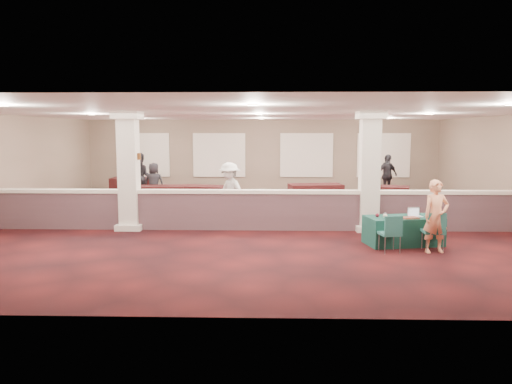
{
  "coord_description": "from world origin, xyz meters",
  "views": [
    {
      "loc": [
        0.34,
        -14.9,
        2.66
      ],
      "look_at": [
        -0.03,
        -2.0,
        1.1
      ],
      "focal_mm": 35.0,
      "sensor_mm": 36.0,
      "label": 1
    }
  ],
  "objects_px": {
    "far_table_back_left": "(134,186)",
    "attendee_c": "(387,175)",
    "far_table_back_right": "(384,196)",
    "attendee_a": "(141,177)",
    "near_table": "(403,231)",
    "conf_chair_side": "(391,231)",
    "far_table_back_center": "(315,195)",
    "far_table_front_center": "(206,196)",
    "woman": "(436,216)",
    "far_table_front_right": "(433,207)",
    "attendee_d": "(154,183)",
    "conf_chair_main": "(434,228)",
    "far_table_front_left": "(160,195)",
    "attendee_b": "(230,191)"
  },
  "relations": [
    {
      "from": "conf_chair_main",
      "to": "conf_chair_side",
      "type": "relative_size",
      "value": 1.06
    },
    {
      "from": "far_table_front_left",
      "to": "far_table_back_right",
      "type": "height_order",
      "value": "far_table_front_left"
    },
    {
      "from": "conf_chair_main",
      "to": "attendee_d",
      "type": "relative_size",
      "value": 0.58
    },
    {
      "from": "far_table_back_left",
      "to": "attendee_a",
      "type": "relative_size",
      "value": 0.98
    },
    {
      "from": "far_table_front_right",
      "to": "attendee_a",
      "type": "bearing_deg",
      "value": 159.57
    },
    {
      "from": "far_table_front_center",
      "to": "attendee_d",
      "type": "bearing_deg",
      "value": 165.96
    },
    {
      "from": "near_table",
      "to": "attendee_c",
      "type": "xyz_separation_m",
      "value": [
        1.73,
        9.18,
        0.53
      ]
    },
    {
      "from": "far_table_back_right",
      "to": "attendee_a",
      "type": "relative_size",
      "value": 0.94
    },
    {
      "from": "conf_chair_side",
      "to": "attendee_a",
      "type": "distance_m",
      "value": 11.07
    },
    {
      "from": "far_table_back_center",
      "to": "far_table_back_right",
      "type": "distance_m",
      "value": 2.48
    },
    {
      "from": "far_table_front_center",
      "to": "far_table_front_left",
      "type": "bearing_deg",
      "value": 180.0
    },
    {
      "from": "conf_chair_side",
      "to": "far_table_back_left",
      "type": "xyz_separation_m",
      "value": [
        -8.43,
        9.87,
        -0.13
      ]
    },
    {
      "from": "far_table_front_right",
      "to": "attendee_c",
      "type": "xyz_separation_m",
      "value": [
        -0.1,
        5.7,
        0.49
      ]
    },
    {
      "from": "far_table_front_left",
      "to": "far_table_back_right",
      "type": "distance_m",
      "value": 8.14
    },
    {
      "from": "near_table",
      "to": "attendee_d",
      "type": "distance_m",
      "value": 10.05
    },
    {
      "from": "conf_chair_side",
      "to": "far_table_back_center",
      "type": "bearing_deg",
      "value": 88.26
    },
    {
      "from": "far_table_front_left",
      "to": "far_table_back_left",
      "type": "height_order",
      "value": "far_table_back_left"
    },
    {
      "from": "near_table",
      "to": "woman",
      "type": "height_order",
      "value": "woman"
    },
    {
      "from": "far_table_front_center",
      "to": "far_table_back_left",
      "type": "height_order",
      "value": "far_table_back_left"
    },
    {
      "from": "far_table_front_left",
      "to": "attendee_a",
      "type": "xyz_separation_m",
      "value": [
        -0.95,
        1.0,
        0.57
      ]
    },
    {
      "from": "woman",
      "to": "conf_chair_main",
      "type": "bearing_deg",
      "value": 79.81
    },
    {
      "from": "attendee_c",
      "to": "attendee_d",
      "type": "relative_size",
      "value": 1.14
    },
    {
      "from": "attendee_a",
      "to": "far_table_back_center",
      "type": "bearing_deg",
      "value": -21.81
    },
    {
      "from": "attendee_a",
      "to": "near_table",
      "type": "bearing_deg",
      "value": -56.44
    },
    {
      "from": "near_table",
      "to": "woman",
      "type": "distance_m",
      "value": 1.04
    },
    {
      "from": "woman",
      "to": "far_table_back_right",
      "type": "relative_size",
      "value": 0.92
    },
    {
      "from": "conf_chair_main",
      "to": "far_table_back_left",
      "type": "bearing_deg",
      "value": 134.87
    },
    {
      "from": "far_table_front_right",
      "to": "far_table_back_center",
      "type": "xyz_separation_m",
      "value": [
        -3.33,
        2.9,
        0.0
      ]
    },
    {
      "from": "far_table_front_right",
      "to": "attendee_d",
      "type": "bearing_deg",
      "value": 161.07
    },
    {
      "from": "far_table_front_center",
      "to": "attendee_a",
      "type": "height_order",
      "value": "attendee_a"
    },
    {
      "from": "far_table_front_center",
      "to": "attendee_d",
      "type": "xyz_separation_m",
      "value": [
        -2.0,
        0.5,
        0.4
      ]
    },
    {
      "from": "far_table_front_left",
      "to": "far_table_front_right",
      "type": "bearing_deg",
      "value": -16.72
    },
    {
      "from": "attendee_d",
      "to": "far_table_front_left",
      "type": "bearing_deg",
      "value": 125.73
    },
    {
      "from": "attendee_c",
      "to": "near_table",
      "type": "bearing_deg",
      "value": -126.37
    },
    {
      "from": "far_table_back_right",
      "to": "attendee_a",
      "type": "height_order",
      "value": "attendee_a"
    },
    {
      "from": "conf_chair_side",
      "to": "attendee_b",
      "type": "relative_size",
      "value": 0.48
    },
    {
      "from": "far_table_back_left",
      "to": "attendee_c",
      "type": "xyz_separation_m",
      "value": [
        10.64,
        0.16,
        0.49
      ]
    },
    {
      "from": "conf_chair_main",
      "to": "far_table_front_left",
      "type": "distance_m",
      "value": 10.3
    },
    {
      "from": "near_table",
      "to": "far_table_back_left",
      "type": "xyz_separation_m",
      "value": [
        -8.91,
        9.02,
        0.04
      ]
    },
    {
      "from": "far_table_back_right",
      "to": "conf_chair_main",
      "type": "bearing_deg",
      "value": -93.89
    },
    {
      "from": "conf_chair_main",
      "to": "attendee_d",
      "type": "height_order",
      "value": "attendee_d"
    },
    {
      "from": "far_table_front_center",
      "to": "attendee_b",
      "type": "distance_m",
      "value": 3.24
    },
    {
      "from": "near_table",
      "to": "far_table_front_left",
      "type": "xyz_separation_m",
      "value": [
        -7.16,
        6.18,
        0.02
      ]
    },
    {
      "from": "far_table_back_center",
      "to": "attendee_c",
      "type": "xyz_separation_m",
      "value": [
        3.23,
        2.8,
        0.48
      ]
    },
    {
      "from": "attendee_a",
      "to": "attendee_c",
      "type": "bearing_deg",
      "value": -3.41
    },
    {
      "from": "near_table",
      "to": "conf_chair_side",
      "type": "distance_m",
      "value": 0.99
    },
    {
      "from": "near_table",
      "to": "far_table_back_center",
      "type": "relative_size",
      "value": 0.91
    },
    {
      "from": "attendee_d",
      "to": "conf_chair_main",
      "type": "bearing_deg",
      "value": 138.57
    },
    {
      "from": "attendee_d",
      "to": "attendee_a",
      "type": "bearing_deg",
      "value": -38.19
    },
    {
      "from": "conf_chair_main",
      "to": "conf_chair_side",
      "type": "xyz_separation_m",
      "value": [
        -0.99,
        -0.14,
        -0.03
      ]
    }
  ]
}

